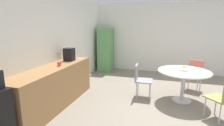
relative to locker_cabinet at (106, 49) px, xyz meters
The scene contains 11 objects.
ground_plane 3.70m from the locker_cabinet, 135.00° to the right, with size 6.00×6.00×0.00m, color gray.
wall_back 2.63m from the locker_cabinet, 169.99° to the left, with size 6.00×0.10×2.60m, color white.
wall_side_right 2.63m from the locker_cabinet, 79.99° to the right, with size 0.10×6.00×2.60m, color white.
counter_block 3.33m from the locker_cabinet, behind, with size 2.51×0.60×0.90m, color #9E7042.
locker_cabinet is the anchor object (origin of this frame).
round_table 3.48m from the locker_cabinet, 129.82° to the right, with size 1.18×1.18×0.75m.
chair_coral 3.33m from the locker_cabinet, 112.96° to the right, with size 0.55×0.55×0.83m.
chair_gray 2.81m from the locker_cabinet, 143.59° to the right, with size 0.43×0.43×0.83m.
fruit_bowl 3.45m from the locker_cabinet, 129.79° to the right, with size 0.24×0.24×0.11m.
mug_white 3.18m from the locker_cabinet, behind, with size 0.13×0.08×0.09m.
coffee_maker 2.60m from the locker_cabinet, behind, with size 0.20×0.24×0.32m, color black.
Camera 1 is at (-3.94, 0.35, 1.81)m, focal length 28.33 mm.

